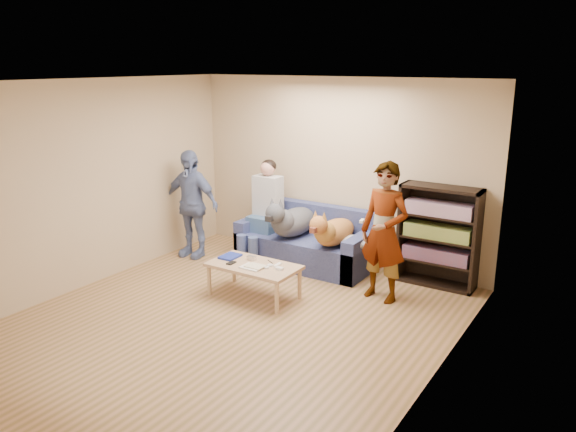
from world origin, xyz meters
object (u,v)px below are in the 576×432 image
Objects in this scene: person_standing_right at (384,232)px; coffee_table at (254,268)px; sofa at (307,245)px; bookshelf at (439,234)px; person_seated at (264,207)px; dog_tan at (332,231)px; camera_silver at (251,258)px; dog_gray at (291,221)px; notebook_blue at (230,256)px; person_standing_left at (191,204)px.

coffee_table is at bearing -139.37° from person_standing_right.
sofa is 1.86m from bookshelf.
person_seated is at bearing 177.67° from person_standing_right.
coffee_table is 0.85× the size of bookshelf.
person_standing_right is 2.09m from person_seated.
dog_tan is 1.05× the size of coffee_table.
dog_tan reaches higher than camera_silver.
person_seated is at bearing -168.92° from sofa.
dog_tan is (0.68, -0.06, -0.03)m from dog_gray.
coffee_table is (0.05, -1.36, 0.09)m from sofa.
sofa is (0.35, 1.31, -0.15)m from notebook_blue.
person_standing_left reaches higher than sofa.
dog_tan reaches higher than notebook_blue.
person_seated is (0.97, 0.48, -0.02)m from person_standing_left.
sofa reaches higher than camera_silver.
dog_gray is (1.45, 0.44, -0.14)m from person_standing_left.
dog_gray is at bearing 100.21° from coffee_table.
person_seated is (-2.04, 0.44, -0.07)m from person_standing_right.
person_seated is at bearing 175.08° from dog_tan.
person_standing_left is (-3.00, -0.04, -0.05)m from person_standing_right.
dog_gray reaches higher than dog_tan.
coffee_table is (0.12, -0.12, -0.07)m from camera_silver.
person_standing_left is at bearing -159.36° from sofa.
person_seated is 1.34× the size of coffee_table.
person_seated is 1.18m from dog_tan.
notebook_blue is 2.66m from bookshelf.
bookshelf is at bearing 72.76° from person_standing_right.
notebook_blue is 2.36× the size of camera_silver.
person_standing_left is 6.09× the size of notebook_blue.
person_seated is (-0.30, 1.19, 0.34)m from notebook_blue.
sofa is at bearing 167.68° from person_standing_right.
notebook_blue is at bearing 172.87° from coffee_table.
dog_tan is at bearing -4.87° from dog_gray.
dog_tan is at bearing 60.20° from camera_silver.
person_standing_right is 1.93m from notebook_blue.
person_seated is 1.48m from coffee_table.
person_standing_left is at bearing -166.16° from bookshelf.
person_standing_left is 1.80m from sofa.
dog_tan is at bearing -23.75° from sofa.
person_seated is at bearing 104.23° from notebook_blue.
dog_tan is 0.89× the size of bookshelf.
person_standing_left reaches higher than notebook_blue.
sofa is 0.82m from person_seated.
bookshelf reaches higher than camera_silver.
bookshelf is at bearing 7.40° from sofa.
person_seated is at bearing 175.00° from dog_gray.
bookshelf is at bearing 8.38° from person_seated.
person_standing_left is 14.39× the size of camera_silver.
dog_gray is at bearing 13.10° from person_standing_left.
camera_silver is 0.08× the size of bookshelf.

